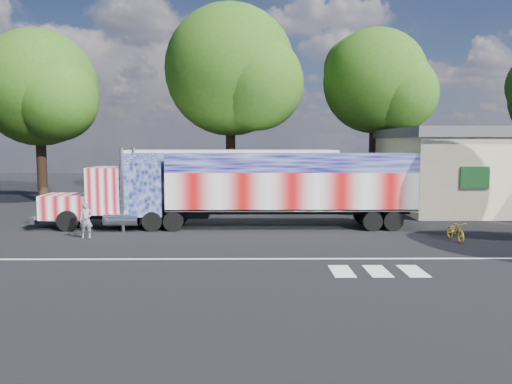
{
  "coord_description": "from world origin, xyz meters",
  "views": [
    {
      "loc": [
        -0.21,
        -21.1,
        4.28
      ],
      "look_at": [
        0.0,
        3.0,
        1.9
      ],
      "focal_mm": 35.0,
      "sensor_mm": 36.0,
      "label": 1
    }
  ],
  "objects_px": {
    "semi_truck": "(244,187)",
    "woman": "(86,220)",
    "coach_bus": "(232,179)",
    "tree_ne_a": "(377,82)",
    "tree_n_mid": "(232,71)",
    "tree_nw_a": "(40,89)",
    "bicycle": "(456,231)"
  },
  "relations": [
    {
      "from": "tree_nw_a",
      "to": "tree_n_mid",
      "type": "bearing_deg",
      "value": 1.18
    },
    {
      "from": "coach_bus",
      "to": "bicycle",
      "type": "bearing_deg",
      "value": -44.5
    },
    {
      "from": "bicycle",
      "to": "tree_ne_a",
      "type": "xyz_separation_m",
      "value": [
        0.32,
        15.86,
        8.36
      ]
    },
    {
      "from": "coach_bus",
      "to": "woman",
      "type": "bearing_deg",
      "value": -123.8
    },
    {
      "from": "coach_bus",
      "to": "tree_ne_a",
      "type": "relative_size",
      "value": 1.04
    },
    {
      "from": "tree_ne_a",
      "to": "woman",
      "type": "bearing_deg",
      "value": -137.94
    },
    {
      "from": "woman",
      "to": "tree_n_mid",
      "type": "distance_m",
      "value": 17.65
    },
    {
      "from": "tree_n_mid",
      "to": "tree_nw_a",
      "type": "height_order",
      "value": "tree_n_mid"
    },
    {
      "from": "semi_truck",
      "to": "coach_bus",
      "type": "height_order",
      "value": "semi_truck"
    },
    {
      "from": "coach_bus",
      "to": "tree_n_mid",
      "type": "height_order",
      "value": "tree_n_mid"
    },
    {
      "from": "tree_ne_a",
      "to": "coach_bus",
      "type": "bearing_deg",
      "value": -151.07
    },
    {
      "from": "coach_bus",
      "to": "tree_nw_a",
      "type": "relative_size",
      "value": 1.07
    },
    {
      "from": "semi_truck",
      "to": "tree_nw_a",
      "type": "height_order",
      "value": "tree_nw_a"
    },
    {
      "from": "semi_truck",
      "to": "tree_ne_a",
      "type": "distance_m",
      "value": 17.07
    },
    {
      "from": "woman",
      "to": "semi_truck",
      "type": "bearing_deg",
      "value": 10.44
    },
    {
      "from": "tree_n_mid",
      "to": "woman",
      "type": "bearing_deg",
      "value": -113.32
    },
    {
      "from": "semi_truck",
      "to": "tree_nw_a",
      "type": "xyz_separation_m",
      "value": [
        -14.67,
        11.1,
        6.05
      ]
    },
    {
      "from": "semi_truck",
      "to": "tree_ne_a",
      "type": "xyz_separation_m",
      "value": [
        9.68,
        12.36,
        6.7
      ]
    },
    {
      "from": "woman",
      "to": "tree_n_mid",
      "type": "relative_size",
      "value": 0.12
    },
    {
      "from": "semi_truck",
      "to": "coach_bus",
      "type": "xyz_separation_m",
      "value": [
        -0.86,
        6.53,
        -0.09
      ]
    },
    {
      "from": "bicycle",
      "to": "tree_ne_a",
      "type": "relative_size",
      "value": 0.13
    },
    {
      "from": "tree_ne_a",
      "to": "tree_nw_a",
      "type": "xyz_separation_m",
      "value": [
        -24.35,
        -1.25,
        -0.65
      ]
    },
    {
      "from": "tree_nw_a",
      "to": "woman",
      "type": "bearing_deg",
      "value": -61.34
    },
    {
      "from": "semi_truck",
      "to": "tree_nw_a",
      "type": "distance_m",
      "value": 19.36
    },
    {
      "from": "coach_bus",
      "to": "tree_nw_a",
      "type": "bearing_deg",
      "value": 161.69
    },
    {
      "from": "tree_nw_a",
      "to": "semi_truck",
      "type": "bearing_deg",
      "value": -37.13
    },
    {
      "from": "semi_truck",
      "to": "woman",
      "type": "distance_m",
      "value": 7.71
    },
    {
      "from": "semi_truck",
      "to": "bicycle",
      "type": "bearing_deg",
      "value": -20.53
    },
    {
      "from": "tree_ne_a",
      "to": "tree_nw_a",
      "type": "height_order",
      "value": "tree_ne_a"
    },
    {
      "from": "semi_truck",
      "to": "tree_ne_a",
      "type": "height_order",
      "value": "tree_ne_a"
    },
    {
      "from": "semi_truck",
      "to": "tree_n_mid",
      "type": "height_order",
      "value": "tree_n_mid"
    },
    {
      "from": "coach_bus",
      "to": "tree_ne_a",
      "type": "xyz_separation_m",
      "value": [
        10.54,
        5.82,
        6.79
      ]
    }
  ]
}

